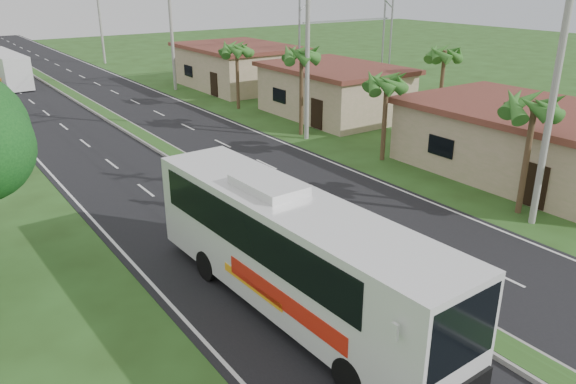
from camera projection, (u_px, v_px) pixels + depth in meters
ground at (431, 307)px, 17.72m from camera, size 180.00×180.00×0.00m
road_asphalt at (170, 153)px, 33.00m from camera, size 14.00×160.00×0.02m
median_strip at (170, 152)px, 32.97m from camera, size 1.20×160.00×0.18m
lane_edge_left at (52, 175)px, 29.43m from camera, size 0.12×160.00×0.01m
lane_edge_right at (266, 136)px, 36.58m from camera, size 0.12×160.00×0.01m
shop_near at (529, 140)px, 29.14m from camera, size 8.60×12.60×3.52m
shop_mid at (334, 90)px, 41.34m from camera, size 7.60×10.60×3.67m
shop_far at (238, 66)px, 52.01m from camera, size 8.60×11.60×3.82m
palm_verge_a at (535, 107)px, 23.11m from camera, size 2.40×2.40×5.45m
palm_verge_b at (387, 83)px, 30.34m from camera, size 2.40×2.40×5.05m
palm_verge_c at (302, 55)px, 35.09m from camera, size 2.40×2.40×5.85m
palm_verge_d at (237, 49)px, 42.44m from camera, size 2.40×2.40×5.25m
palm_behind_shop at (445, 55)px, 36.75m from camera, size 2.40×2.40×5.65m
utility_pole_a at (555, 89)px, 21.74m from camera, size 1.60×0.28×11.00m
utility_pole_b at (307, 38)px, 33.74m from camera, size 3.20×0.28×12.00m
utility_pole_c at (171, 25)px, 49.25m from camera, size 1.60×0.28×11.00m
utility_pole_d at (100, 16)px, 64.62m from camera, size 1.60×0.28×10.50m
billboard_lattice at (348, 11)px, 49.93m from camera, size 10.18×1.18×12.07m
coach_bus_main at (291, 247)px, 16.86m from camera, size 2.98×12.35×3.96m
coach_bus_far at (4, 66)px, 53.00m from camera, size 2.86×10.59×3.05m
motorcyclist at (213, 194)px, 24.63m from camera, size 1.85×0.89×2.27m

